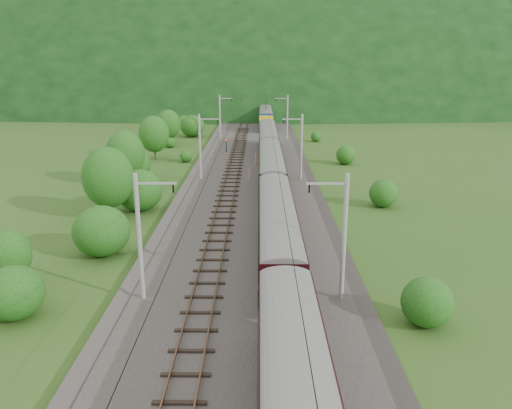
{
  "coord_description": "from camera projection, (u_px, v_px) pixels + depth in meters",
  "views": [
    {
      "loc": [
        1.06,
        -28.32,
        14.76
      ],
      "look_at": [
        0.78,
        12.97,
        2.6
      ],
      "focal_mm": 35.0,
      "sensor_mm": 36.0,
      "label": 1
    }
  ],
  "objects": [
    {
      "name": "train",
      "position": [
        278.0,
        221.0,
        36.21
      ],
      "size": [
        2.8,
        155.47,
        4.86
      ],
      "color": "black",
      "rests_on": "ground"
    },
    {
      "name": "track_right",
      "position": [
        275.0,
        241.0,
        40.82
      ],
      "size": [
        2.4,
        220.0,
        0.27
      ],
      "color": "brown",
      "rests_on": "railbed"
    },
    {
      "name": "overhead_wires",
      "position": [
        246.0,
        160.0,
        38.93
      ],
      "size": [
        4.83,
        198.0,
        0.03
      ],
      "color": "black",
      "rests_on": "ground"
    },
    {
      "name": "vegetation_right",
      "position": [
        396.0,
        233.0,
        40.07
      ],
      "size": [
        6.11,
        106.71,
        2.62
      ],
      "color": "#155015",
      "rests_on": "ground"
    },
    {
      "name": "hazard_post_near",
      "position": [
        249.0,
        173.0,
        62.05
      ],
      "size": [
        0.14,
        0.14,
        1.29
      ],
      "primitive_type": "cylinder",
      "color": "red",
      "rests_on": "railbed"
    },
    {
      "name": "mountain_main",
      "position": [
        258.0,
        85.0,
        280.75
      ],
      "size": [
        504.0,
        360.0,
        244.0
      ],
      "primitive_type": "ellipsoid",
      "color": "black",
      "rests_on": "ground"
    },
    {
      "name": "railbed",
      "position": [
        246.0,
        243.0,
        40.9
      ],
      "size": [
        14.0,
        220.0,
        0.3
      ],
      "primitive_type": "cube",
      "color": "#38332D",
      "rests_on": "ground"
    },
    {
      "name": "track_left",
      "position": [
        217.0,
        241.0,
        40.85
      ],
      "size": [
        2.4,
        220.0,
        0.27
      ],
      "color": "brown",
      "rests_on": "railbed"
    },
    {
      "name": "catenary_right",
      "position": [
        301.0,
        146.0,
        60.73
      ],
      "size": [
        2.54,
        192.28,
        8.0
      ],
      "color": "gray",
      "rests_on": "railbed"
    },
    {
      "name": "signal",
      "position": [
        226.0,
        144.0,
        79.83
      ],
      "size": [
        0.22,
        0.22,
        1.98
      ],
      "color": "black",
      "rests_on": "railbed"
    },
    {
      "name": "mountain_ridge",
      "position": [
        71.0,
        82.0,
        319.9
      ],
      "size": [
        336.0,
        280.0,
        132.0
      ],
      "primitive_type": "ellipsoid",
      "color": "black",
      "rests_on": "ground"
    },
    {
      "name": "vegetation_left",
      "position": [
        105.0,
        188.0,
        47.75
      ],
      "size": [
        11.2,
        147.9,
        6.88
      ],
      "color": "#155015",
      "rests_on": "ground"
    },
    {
      "name": "hazard_post_far",
      "position": [
        256.0,
        159.0,
        69.9
      ],
      "size": [
        0.18,
        0.18,
        1.7
      ],
      "primitive_type": "cylinder",
      "color": "red",
      "rests_on": "railbed"
    },
    {
      "name": "catenary_left",
      "position": [
        201.0,
        145.0,
        60.81
      ],
      "size": [
        2.54,
        192.28,
        8.0
      ],
      "color": "gray",
      "rests_on": "railbed"
    },
    {
      "name": "ground",
      "position": [
        242.0,
        302.0,
        31.35
      ],
      "size": [
        600.0,
        600.0,
        0.0
      ],
      "primitive_type": "plane",
      "color": "#234A17",
      "rests_on": "ground"
    }
  ]
}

